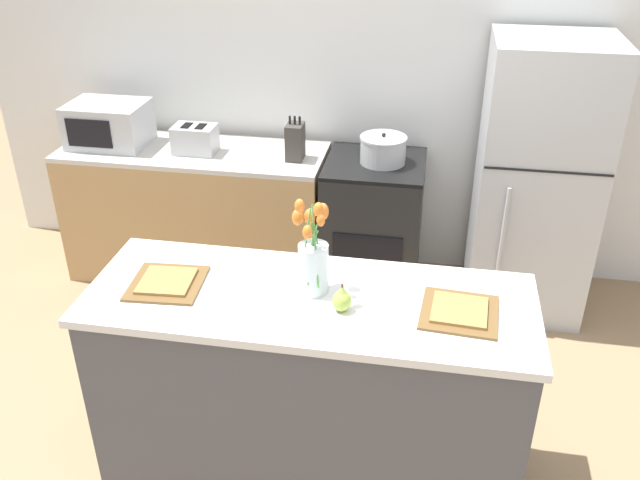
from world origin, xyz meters
TOP-DOWN VIEW (x-y plane):
  - ground_plane at (0.00, 0.00)m, footprint 10.00×10.00m
  - back_wall at (0.00, 2.00)m, footprint 5.20×0.08m
  - kitchen_island at (0.00, 0.00)m, footprint 1.80×0.66m
  - back_counter at (-1.06, 1.60)m, footprint 1.68×0.60m
  - stove_range at (0.10, 1.60)m, footprint 0.60×0.61m
  - refrigerator at (1.05, 1.60)m, footprint 0.68×0.67m
  - flower_vase at (0.01, 0.05)m, footprint 0.15×0.17m
  - pear_figurine at (0.14, -0.07)m, footprint 0.07×0.07m
  - plate_setting_left at (-0.59, -0.02)m, footprint 0.31×0.31m
  - plate_setting_right at (0.59, -0.02)m, footprint 0.31×0.31m
  - toaster at (-1.02, 1.56)m, footprint 0.28×0.18m
  - cooking_pot at (0.14, 1.60)m, footprint 0.28×0.28m
  - microwave at (-1.60, 1.60)m, footprint 0.48×0.37m
  - knife_block at (-0.39, 1.56)m, footprint 0.10×0.14m

SIDE VIEW (x-z plane):
  - ground_plane at x=0.00m, z-range 0.00..0.00m
  - stove_range at x=0.10m, z-range 0.00..0.88m
  - back_counter at x=-1.06m, z-range 0.00..0.88m
  - kitchen_island at x=0.00m, z-range 0.00..0.95m
  - refrigerator at x=1.05m, z-range 0.00..1.66m
  - plate_setting_left at x=-0.59m, z-range 0.95..0.97m
  - plate_setting_right at x=0.59m, z-range 0.95..0.97m
  - cooking_pot at x=0.14m, z-range 0.87..1.06m
  - toaster at x=-1.02m, z-range 0.88..1.06m
  - knife_block at x=-0.39m, z-range 0.86..1.13m
  - pear_figurine at x=0.14m, z-range 0.93..1.06m
  - microwave at x=-1.60m, z-range 0.88..1.15m
  - flower_vase at x=0.01m, z-range 0.88..1.31m
  - back_wall at x=0.00m, z-range 0.00..2.70m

